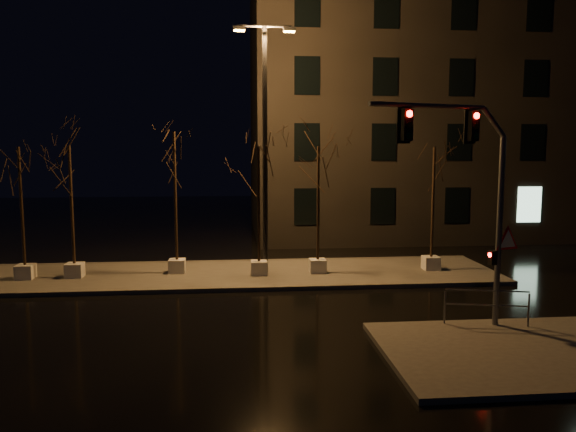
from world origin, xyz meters
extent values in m
plane|color=black|center=(0.00, 0.00, 0.00)|extent=(90.00, 90.00, 0.00)
cube|color=#45423E|center=(0.00, 6.00, 0.07)|extent=(22.00, 5.00, 0.15)
cube|color=#45423E|center=(7.50, -3.50, 0.07)|extent=(7.00, 5.00, 0.15)
cube|color=black|center=(14.00, 18.00, 7.50)|extent=(25.00, 12.00, 15.00)
cube|color=beige|center=(-7.81, 5.70, 0.43)|extent=(0.65, 0.65, 0.55)
cylinder|color=black|center=(-7.81, 5.70, 2.97)|extent=(0.11, 0.11, 4.54)
cube|color=beige|center=(-5.98, 5.82, 0.43)|extent=(0.65, 0.65, 0.55)
cylinder|color=black|center=(-5.98, 5.82, 3.00)|extent=(0.11, 0.11, 4.59)
cube|color=beige|center=(-2.05, 6.23, 0.43)|extent=(0.65, 0.65, 0.55)
cylinder|color=black|center=(-2.05, 6.23, 3.27)|extent=(0.11, 0.11, 5.15)
cube|color=beige|center=(1.27, 5.58, 0.43)|extent=(0.65, 0.65, 0.55)
cylinder|color=black|center=(1.27, 5.58, 2.98)|extent=(0.11, 0.11, 4.56)
cube|color=beige|center=(3.66, 5.72, 0.43)|extent=(0.65, 0.65, 0.55)
cylinder|color=black|center=(3.66, 5.72, 2.99)|extent=(0.11, 0.11, 4.58)
cube|color=beige|center=(8.46, 5.85, 0.43)|extent=(0.65, 0.65, 0.55)
cylinder|color=black|center=(8.46, 5.85, 2.97)|extent=(0.11, 0.11, 4.54)
cylinder|color=#5C5E64|center=(7.75, -1.50, 2.83)|extent=(0.16, 0.16, 5.37)
cylinder|color=#5C5E64|center=(5.33, -2.29, 6.27)|extent=(3.44, 1.23, 0.13)
cube|color=black|center=(6.73, -1.83, 5.78)|extent=(0.32, 0.27, 0.80)
cube|color=black|center=(4.69, -2.50, 5.78)|extent=(0.32, 0.27, 0.80)
cube|color=black|center=(7.56, -1.56, 2.12)|extent=(0.24, 0.21, 0.40)
cone|color=red|center=(8.02, -1.46, 2.56)|extent=(0.89, 0.31, 0.93)
sphere|color=#FF0C07|center=(7.75, -1.50, 6.04)|extent=(0.16, 0.16, 0.16)
cylinder|color=black|center=(1.55, 5.98, 5.03)|extent=(0.20, 0.20, 9.75)
cylinder|color=black|center=(1.55, 5.98, 9.90)|extent=(2.15, 0.12, 0.10)
cube|color=#FFAC32|center=(0.57, 5.97, 9.75)|extent=(0.49, 0.28, 0.20)
cube|color=#FFAC32|center=(2.52, 5.99, 9.75)|extent=(0.49, 0.28, 0.20)
cylinder|color=#5C5E64|center=(6.34, -1.24, 0.62)|extent=(0.05, 0.05, 0.95)
cylinder|color=#5C5E64|center=(8.60, -1.76, 0.62)|extent=(0.05, 0.05, 0.95)
cylinder|color=#5C5E64|center=(7.47, -1.50, 1.15)|extent=(2.27, 0.55, 0.04)
cylinder|color=#5C5E64|center=(7.47, -1.50, 0.73)|extent=(2.27, 0.55, 0.04)
camera|label=1|loc=(0.35, -16.51, 5.18)|focal=35.00mm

